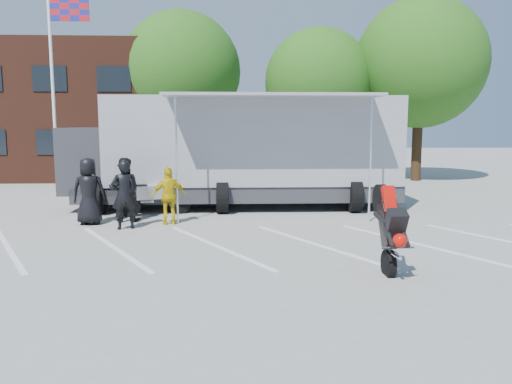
{
  "coord_description": "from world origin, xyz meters",
  "views": [
    {
      "loc": [
        0.57,
        -10.52,
        2.84
      ],
      "look_at": [
        1.13,
        0.85,
        1.3
      ],
      "focal_mm": 35.0,
      "sensor_mm": 36.0,
      "label": 1
    }
  ],
  "objects": [
    {
      "name": "ground",
      "position": [
        0.0,
        0.0,
        0.0
      ],
      "size": [
        100.0,
        100.0,
        0.0
      ],
      "primitive_type": "plane",
      "color": "#999994",
      "rests_on": "ground"
    },
    {
      "name": "parking_bay_lines",
      "position": [
        0.0,
        1.0,
        0.01
      ],
      "size": [
        18.09,
        13.33,
        0.01
      ],
      "primitive_type": "cube",
      "rotation": [
        0.0,
        0.0,
        0.52
      ],
      "color": "white",
      "rests_on": "ground"
    },
    {
      "name": "office_building",
      "position": [
        -10.0,
        18.0,
        3.5
      ],
      "size": [
        18.0,
        8.0,
        7.0
      ],
      "primitive_type": "cube",
      "color": "#4D2519",
      "rests_on": "ground"
    },
    {
      "name": "flagpole",
      "position": [
        -6.24,
        10.0,
        5.05
      ],
      "size": [
        1.61,
        0.12,
        8.0
      ],
      "color": "white",
      "rests_on": "ground"
    },
    {
      "name": "tree_left",
      "position": [
        -2.0,
        16.0,
        5.57
      ],
      "size": [
        6.12,
        6.12,
        8.64
      ],
      "color": "#382314",
      "rests_on": "ground"
    },
    {
      "name": "tree_mid",
      "position": [
        5.0,
        15.0,
        4.94
      ],
      "size": [
        5.44,
        5.44,
        7.68
      ],
      "color": "#382314",
      "rests_on": "ground"
    },
    {
      "name": "tree_right",
      "position": [
        10.0,
        14.5,
        5.88
      ],
      "size": [
        6.46,
        6.46,
        9.12
      ],
      "color": "#382314",
      "rests_on": "ground"
    },
    {
      "name": "transporter_truck",
      "position": [
        0.82,
        6.54,
        0.0
      ],
      "size": [
        11.85,
        5.78,
        3.76
      ],
      "primitive_type": null,
      "rotation": [
        0.0,
        0.0,
        -0.01
      ],
      "color": "#94969C",
      "rests_on": "ground"
    },
    {
      "name": "parked_motorcycle",
      "position": [
        -1.84,
        5.15,
        0.0
      ],
      "size": [
        2.47,
        1.51,
        1.23
      ],
      "primitive_type": null,
      "rotation": [
        0.0,
        0.0,
        1.9
      ],
      "color": "#B9B9BE",
      "rests_on": "ground"
    },
    {
      "name": "stunt_bike_rider",
      "position": [
        3.53,
        -0.91,
        0.0
      ],
      "size": [
        0.77,
        1.6,
        1.87
      ],
      "primitive_type": null,
      "rotation": [
        0.0,
        0.0,
        0.01
      ],
      "color": "black",
      "rests_on": "ground"
    },
    {
      "name": "spectator_leather_a",
      "position": [
        -3.5,
        3.78,
        0.96
      ],
      "size": [
        0.96,
        0.64,
        1.92
      ],
      "primitive_type": "imported",
      "rotation": [
        0.0,
        0.0,
        3.18
      ],
      "color": "black",
      "rests_on": "ground"
    },
    {
      "name": "spectator_leather_b",
      "position": [
        -2.36,
        3.08,
        0.95
      ],
      "size": [
        0.81,
        0.67,
        1.89
      ],
      "primitive_type": "imported",
      "rotation": [
        0.0,
        0.0,
        3.52
      ],
      "color": "black",
      "rests_on": "ground"
    },
    {
      "name": "spectator_leather_c",
      "position": [
        -2.59,
        4.19,
        0.94
      ],
      "size": [
        0.92,
        0.72,
        1.89
      ],
      "primitive_type": "imported",
      "rotation": [
        0.0,
        0.0,
        3.13
      ],
      "color": "black",
      "rests_on": "ground"
    },
    {
      "name": "spectator_hivis",
      "position": [
        -1.21,
        3.66,
        0.82
      ],
      "size": [
        1.04,
        0.65,
        1.65
      ],
      "primitive_type": "imported",
      "rotation": [
        0.0,
        0.0,
        3.42
      ],
      "color": "#D6B70B",
      "rests_on": "ground"
    }
  ]
}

